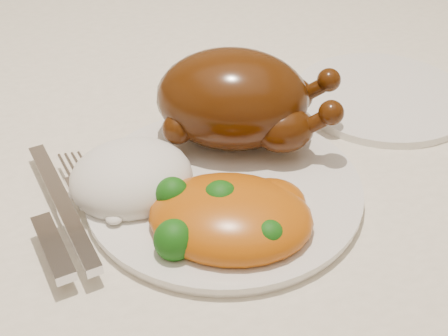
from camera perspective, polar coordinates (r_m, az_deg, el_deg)
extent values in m
cube|color=brown|center=(0.67, 1.21, 0.88)|extent=(1.60, 0.90, 0.04)
cube|color=white|center=(0.65, 1.24, 2.57)|extent=(1.72, 1.02, 0.01)
cube|color=white|center=(1.14, -5.05, 13.42)|extent=(1.72, 0.01, 0.18)
cylinder|color=white|center=(0.57, 0.00, -2.01)|extent=(0.26, 0.26, 0.01)
cylinder|color=white|center=(0.73, 14.23, 6.38)|extent=(0.23, 0.23, 0.01)
ellipsoid|color=#4D2508|center=(0.61, 0.77, 6.36)|extent=(0.18, 0.15, 0.10)
ellipsoid|color=#4D2508|center=(0.59, -0.13, 7.78)|extent=(0.08, 0.07, 0.04)
ellipsoid|color=#4D2508|center=(0.59, 5.56, 3.47)|extent=(0.06, 0.04, 0.04)
sphere|color=#4D2508|center=(0.58, 9.77, 4.99)|extent=(0.02, 0.02, 0.02)
ellipsoid|color=#4D2508|center=(0.64, 5.68, 6.49)|extent=(0.06, 0.04, 0.04)
sphere|color=#4D2508|center=(0.63, 9.57, 7.93)|extent=(0.02, 0.02, 0.02)
sphere|color=#4D2508|center=(0.59, -4.25, 3.61)|extent=(0.03, 0.03, 0.03)
sphere|color=#4D2508|center=(0.65, -3.28, 6.99)|extent=(0.03, 0.03, 0.03)
ellipsoid|color=white|center=(0.57, -8.45, -0.93)|extent=(0.12, 0.11, 0.06)
ellipsoid|color=#BB510C|center=(0.52, 0.61, -4.56)|extent=(0.17, 0.15, 0.05)
ellipsoid|color=#BB510C|center=(0.54, 4.18, -3.20)|extent=(0.06, 0.06, 0.03)
ellipsoid|color=#0C410A|center=(0.53, 5.44, -3.79)|extent=(0.03, 0.03, 0.03)
ellipsoid|color=#0C410A|center=(0.50, -4.58, -6.59)|extent=(0.03, 0.03, 0.04)
ellipsoid|color=#0C410A|center=(0.53, -4.74, -2.38)|extent=(0.03, 0.03, 0.03)
ellipsoid|color=#0C410A|center=(0.50, 4.13, -5.94)|extent=(0.02, 0.02, 0.02)
ellipsoid|color=#0C410A|center=(0.50, 2.12, -5.11)|extent=(0.03, 0.03, 0.02)
ellipsoid|color=#0C410A|center=(0.52, -0.33, -2.68)|extent=(0.03, 0.03, 0.03)
cube|color=silver|center=(0.59, -15.38, -1.27)|extent=(0.05, 0.12, 0.00)
cube|color=silver|center=(0.52, -15.36, -7.01)|extent=(0.04, 0.08, 0.01)
cube|color=silver|center=(0.52, -13.12, -6.34)|extent=(0.03, 0.08, 0.01)
cube|color=silver|center=(0.59, -13.40, -0.93)|extent=(0.04, 0.09, 0.00)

